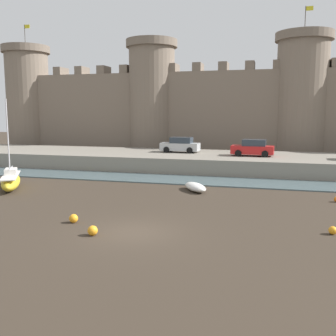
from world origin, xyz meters
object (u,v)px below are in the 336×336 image
at_px(mooring_buoy_mid_mud, 74,218).
at_px(mooring_buoy_near_shore, 93,231).
at_px(sailboat_foreground_left, 11,181).
at_px(rowboat_midflat_left, 195,187).
at_px(car_quay_centre_west, 180,145).
at_px(car_quay_west, 253,148).
at_px(mooring_buoy_near_channel, 333,230).

xyz_separation_m(mooring_buoy_mid_mud, mooring_buoy_near_shore, (1.95, -1.72, 0.01)).
xyz_separation_m(sailboat_foreground_left, mooring_buoy_mid_mud, (9.16, -7.10, -0.41)).
relative_size(sailboat_foreground_left, mooring_buoy_mid_mud, 14.38).
relative_size(rowboat_midflat_left, car_quay_centre_west, 0.72).
bearing_deg(sailboat_foreground_left, car_quay_west, 38.86).
distance_m(mooring_buoy_near_channel, mooring_buoy_near_shore, 11.56).
bearing_deg(car_quay_west, rowboat_midflat_left, -107.74).
xyz_separation_m(mooring_buoy_mid_mud, car_quay_west, (8.17, 21.07, 2.08)).
relative_size(car_quay_centre_west, car_quay_west, 1.00).
bearing_deg(car_quay_centre_west, rowboat_midflat_left, -71.80).
xyz_separation_m(mooring_buoy_near_channel, car_quay_centre_west, (-12.58, 21.12, 2.11)).
bearing_deg(mooring_buoy_near_channel, mooring_buoy_near_shore, -164.03).
bearing_deg(rowboat_midflat_left, car_quay_west, 72.26).
height_order(rowboat_midflat_left, mooring_buoy_near_channel, rowboat_midflat_left).
bearing_deg(mooring_buoy_near_shore, mooring_buoy_mid_mud, 138.51).
bearing_deg(mooring_buoy_near_shore, mooring_buoy_near_channel, 15.97).
height_order(mooring_buoy_mid_mud, car_quay_centre_west, car_quay_centre_west).
bearing_deg(car_quay_west, mooring_buoy_near_channel, -76.00).
distance_m(sailboat_foreground_left, mooring_buoy_near_channel, 22.93).
bearing_deg(car_quay_centre_west, mooring_buoy_near_channel, -59.22).
xyz_separation_m(sailboat_foreground_left, mooring_buoy_near_shore, (11.11, -8.82, -0.40)).
distance_m(mooring_buoy_near_channel, mooring_buoy_mid_mud, 13.14).
height_order(mooring_buoy_mid_mud, car_quay_west, car_quay_west).
height_order(mooring_buoy_near_shore, car_quay_centre_west, car_quay_centre_west).
relative_size(rowboat_midflat_left, mooring_buoy_mid_mud, 6.32).
bearing_deg(mooring_buoy_mid_mud, car_quay_centre_west, 88.77).
xyz_separation_m(rowboat_midflat_left, mooring_buoy_near_shore, (-2.68, -11.70, -0.08)).
xyz_separation_m(mooring_buoy_near_channel, car_quay_west, (-4.89, 19.61, 2.11)).
bearing_deg(mooring_buoy_near_channel, car_quay_centre_west, 120.78).
bearing_deg(mooring_buoy_mid_mud, sailboat_foreground_left, 142.23).
height_order(mooring_buoy_mid_mud, mooring_buoy_near_shore, mooring_buoy_near_shore).
bearing_deg(car_quay_west, sailboat_foreground_left, -141.14).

